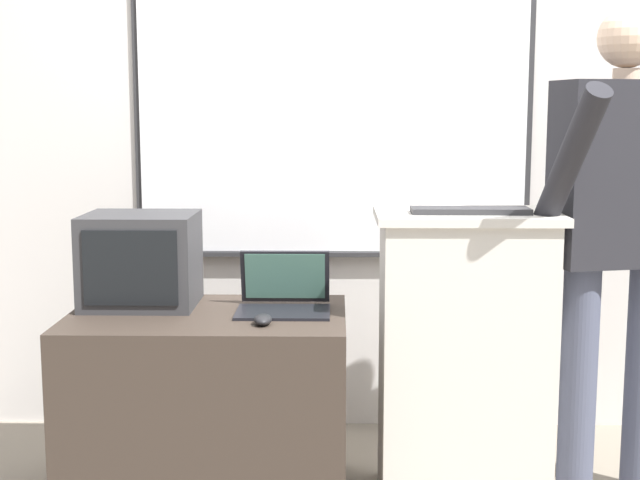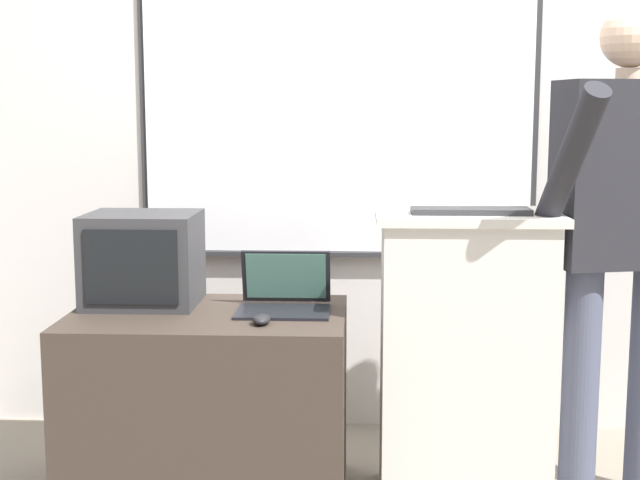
{
  "view_description": "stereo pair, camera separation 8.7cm",
  "coord_description": "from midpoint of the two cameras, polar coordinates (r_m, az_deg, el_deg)",
  "views": [
    {
      "loc": [
        -0.2,
        -2.62,
        1.4
      ],
      "look_at": [
        -0.25,
        0.44,
        0.94
      ],
      "focal_mm": 50.0,
      "sensor_mm": 36.0,
      "label": 1
    },
    {
      "loc": [
        -0.11,
        -2.62,
        1.4
      ],
      "look_at": [
        -0.25,
        0.44,
        0.94
      ],
      "focal_mm": 50.0,
      "sensor_mm": 36.0,
      "label": 2
    }
  ],
  "objects": [
    {
      "name": "crt_monitor",
      "position": [
        3.3,
        -12.12,
        -1.25
      ],
      "size": [
        0.4,
        0.35,
        0.34
      ],
      "color": "#333335",
      "rests_on": "side_desk"
    },
    {
      "name": "side_desk",
      "position": [
        3.26,
        -7.89,
        -10.56
      ],
      "size": [
        0.97,
        0.64,
        0.69
      ],
      "color": "#382D26",
      "rests_on": "ground_plane"
    },
    {
      "name": "lectern_podium",
      "position": [
        3.23,
        8.39,
        -7.36
      ],
      "size": [
        0.63,
        0.42,
        1.04
      ],
      "color": "beige",
      "rests_on": "ground_plane"
    },
    {
      "name": "computer_mouse_by_laptop",
      "position": [
        2.98,
        -4.51,
        -5.1
      ],
      "size": [
        0.06,
        0.1,
        0.03
      ],
      "color": "black",
      "rests_on": "side_desk"
    },
    {
      "name": "person_presenter",
      "position": [
        3.27,
        17.91,
        1.32
      ],
      "size": [
        0.63,
        0.62,
        1.74
      ],
      "rotation": [
        0.0,
        0.0,
        0.22
      ],
      "color": "#474C60",
      "rests_on": "ground_plane"
    },
    {
      "name": "wireless_keyboard",
      "position": [
        3.08,
        8.79,
        1.88
      ],
      "size": [
        0.4,
        0.13,
        0.02
      ],
      "color": "#2D2D30",
      "rests_on": "lectern_podium"
    },
    {
      "name": "laptop",
      "position": [
        3.19,
        -3.08,
        -3.36
      ],
      "size": [
        0.33,
        0.28,
        0.2
      ],
      "color": "black",
      "rests_on": "side_desk"
    },
    {
      "name": "back_wall",
      "position": [
        3.89,
        3.23,
        8.46
      ],
      "size": [
        6.4,
        0.17,
        2.81
      ],
      "color": "silver",
      "rests_on": "ground_plane"
    }
  ]
}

